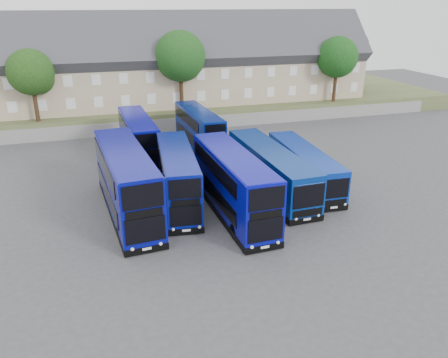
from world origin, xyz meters
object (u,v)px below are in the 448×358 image
(dd_front_left, at_px, (127,184))
(tree_mid, at_px, (181,58))
(tree_east, at_px, (338,59))
(coach_east_a, at_px, (270,171))
(tree_far, at_px, (350,49))
(dd_front_mid, at_px, (178,178))
(tree_west, at_px, (32,74))

(dd_front_left, bearing_deg, tree_mid, 63.79)
(tree_east, bearing_deg, coach_east_a, -130.26)
(tree_far, bearing_deg, dd_front_mid, -137.96)
(dd_front_left, xyz_separation_m, tree_east, (28.54, 21.53, 5.07))
(tree_east, bearing_deg, dd_front_left, -142.98)
(dd_front_mid, bearing_deg, tree_west, 123.78)
(tree_mid, relative_size, tree_far, 1.06)
(coach_east_a, height_order, tree_east, tree_east)
(dd_front_mid, bearing_deg, tree_mid, 82.74)
(tree_east, distance_m, tree_far, 9.23)
(coach_east_a, height_order, tree_far, tree_far)
(dd_front_left, relative_size, tree_west, 1.57)
(tree_west, distance_m, tree_mid, 16.04)
(tree_west, relative_size, tree_mid, 0.83)
(dd_front_left, xyz_separation_m, coach_east_a, (11.20, 1.05, -0.65))
(dd_front_left, bearing_deg, tree_west, 104.09)
(tree_east, xyz_separation_m, tree_far, (6.00, 7.00, 0.34))
(tree_west, bearing_deg, dd_front_left, -70.90)
(dd_front_mid, relative_size, tree_mid, 1.14)
(tree_west, xyz_separation_m, tree_far, (42.00, 7.00, 0.68))
(coach_east_a, xyz_separation_m, tree_east, (17.34, 20.48, 5.72))
(tree_mid, height_order, tree_far, tree_mid)
(coach_east_a, bearing_deg, dd_front_left, -176.51)
(dd_front_mid, xyz_separation_m, coach_east_a, (7.47, 0.30, -0.33))
(dd_front_mid, height_order, tree_mid, tree_mid)
(tree_east, bearing_deg, dd_front_mid, -140.05)
(tree_mid, bearing_deg, tree_west, -178.21)
(dd_front_left, height_order, tree_mid, tree_mid)
(dd_front_mid, relative_size, tree_far, 1.21)
(tree_west, height_order, tree_east, tree_east)
(tree_mid, relative_size, tree_east, 1.12)
(tree_west, xyz_separation_m, tree_mid, (16.00, 0.50, 1.02))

